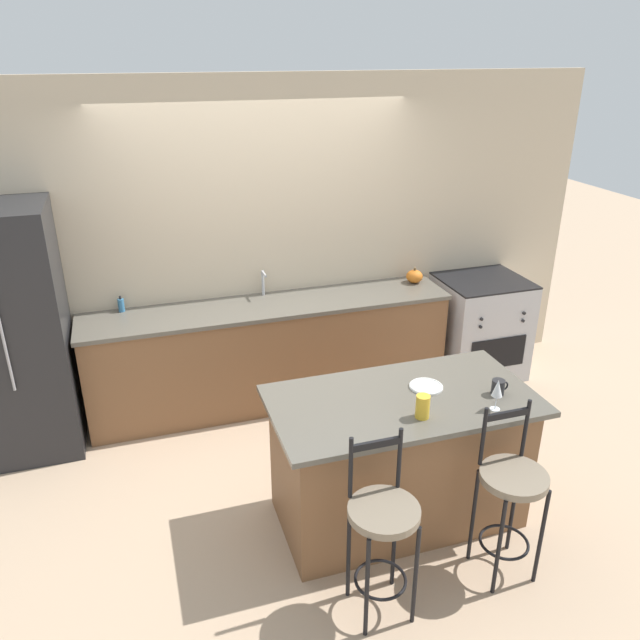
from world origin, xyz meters
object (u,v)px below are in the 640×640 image
coffee_mug (498,387)px  refrigerator (4,335)px  bar_stool_near (382,527)px  dinner_plate (426,386)px  oven_range (479,326)px  bar_stool_far (511,492)px  soap_bottle (121,305)px  pumpkin_decoration (414,276)px  wine_glass (497,389)px  tumbler_cup (423,407)px

coffee_mug → refrigerator: bearing=149.9°
bar_stool_near → dinner_plate: bar_stool_near is taller
dinner_plate → coffee_mug: size_ratio=1.87×
oven_range → bar_stool_far: 2.54m
oven_range → soap_bottle: bearing=175.2°
oven_range → pumpkin_decoration: 0.82m
coffee_mug → soap_bottle: size_ratio=0.85×
wine_glass → coffee_mug: wine_glass is taller
tumbler_cup → soap_bottle: (-1.62, 2.13, -0.00)m
coffee_mug → tumbler_cup: bearing=-170.2°
bar_stool_near → pumpkin_decoration: size_ratio=7.19×
coffee_mug → soap_bottle: (-2.19, 2.03, 0.02)m
refrigerator → wine_glass: size_ratio=9.61×
bar_stool_near → oven_range: bearing=49.6°
wine_glass → refrigerator: bearing=146.8°
bar_stool_near → tumbler_cup: (0.42, 0.43, 0.40)m
bar_stool_near → bar_stool_far: bearing=2.8°
oven_range → tumbler_cup: bearing=-129.5°
bar_stool_near → tumbler_cup: size_ratio=7.48×
oven_range → pumpkin_decoration: bearing=165.5°
bar_stool_near → pumpkin_decoration: 2.82m
coffee_mug → soap_bottle: bearing=137.1°
refrigerator → oven_range: refrigerator is taller
oven_range → bar_stool_far: (-1.15, -2.26, 0.11)m
tumbler_cup → pumpkin_decoration: (0.92, 2.02, 0.00)m
bar_stool_near → tumbler_cup: bar_stool_near is taller
soap_bottle → refrigerator: bearing=-161.5°
oven_range → dinner_plate: oven_range is taller
oven_range → bar_stool_near: bearing=-130.4°
refrigerator → bar_stool_near: bearing=-48.3°
tumbler_cup → bar_stool_far: bearing=-45.6°
pumpkin_decoration → soap_bottle: (-2.54, 0.11, -0.00)m
tumbler_cup → wine_glass: bearing=-6.8°
dinner_plate → pumpkin_decoration: pumpkin_decoration is taller
bar_stool_far → wine_glass: 0.58m
oven_range → bar_stool_near: size_ratio=0.87×
soap_bottle → dinner_plate: bearing=-45.4°
coffee_mug → tumbler_cup: tumbler_cup is taller
refrigerator → tumbler_cup: 3.08m
refrigerator → coffee_mug: (3.02, -1.75, 0.00)m
bar_stool_far → soap_bottle: bar_stool_far is taller
bar_stool_far → bar_stool_near: bearing=-177.2°
wine_glass → soap_bottle: wine_glass is taller
bar_stool_far → soap_bottle: (-2.01, 2.52, 0.40)m
wine_glass → tumbler_cup: wine_glass is taller
bar_stool_far → dinner_plate: bar_stool_far is taller
pumpkin_decoration → tumbler_cup: bearing=-114.3°
dinner_plate → wine_glass: 0.47m
bar_stool_near → coffee_mug: (0.98, 0.53, 0.38)m
oven_range → wine_glass: size_ratio=4.73×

